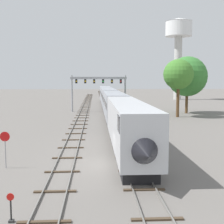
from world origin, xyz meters
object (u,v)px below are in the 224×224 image
passenger_train (111,102)px  trackside_tree_left (187,76)px  switch_stand (11,212)px  water_tower (179,37)px  stop_sign (5,145)px  trackside_tree_mid (178,75)px  signal_gantry (99,85)px

passenger_train → trackside_tree_left: size_ratio=7.08×
switch_stand → trackside_tree_left: (22.82, 46.56, 7.00)m
water_tower → stop_sign: water_tower is taller
passenger_train → trackside_tree_mid: bearing=-17.7°
signal_gantry → trackside_tree_left: size_ratio=1.04×
passenger_train → water_tower: bearing=60.4°
passenger_train → water_tower: 54.99m
trackside_tree_left → trackside_tree_mid: bearing=-120.1°
passenger_train → water_tower: size_ratio=2.96×
passenger_train → signal_gantry: bearing=108.4°
signal_gantry → switch_stand: bearing=-95.4°
switch_stand → stop_sign: 9.72m
signal_gantry → trackside_tree_left: bearing=-14.3°
water_tower → stop_sign: bearing=-113.9°
switch_stand → trackside_tree_mid: trackside_tree_mid is taller
passenger_train → water_tower: water_tower is taller
signal_gantry → stop_sign: (-7.75, -41.97, -3.92)m
signal_gantry → switch_stand: (-4.85, -51.15, -5.27)m
trackside_tree_mid → signal_gantry: bearing=143.6°
water_tower → switch_stand: 97.34m
signal_gantry → stop_sign: signal_gantry is taller
trackside_tree_left → water_tower: bearing=77.1°
signal_gantry → trackside_tree_mid: (14.45, -10.65, 2.02)m
water_tower → stop_sign: (-35.51, -80.11, -19.62)m
signal_gantry → stop_sign: 42.86m
trackside_tree_left → signal_gantry: bearing=165.7°
stop_sign → trackside_tree_mid: 38.84m
switch_stand → trackside_tree_left: trackside_tree_left is taller
trackside_tree_mid → stop_sign: bearing=-125.3°
water_tower → switch_stand: bearing=-110.1°
passenger_train → switch_stand: bearing=-99.1°
switch_stand → trackside_tree_mid: bearing=64.5°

